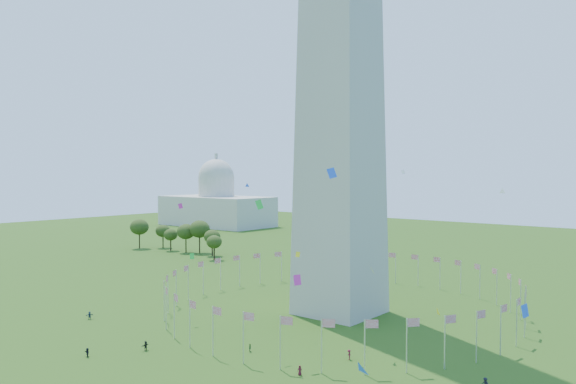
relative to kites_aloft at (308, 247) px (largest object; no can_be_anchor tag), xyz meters
name	(u,v)px	position (x,y,z in m)	size (l,w,h in m)	color
ground	(168,371)	(-10.22, -24.54, -18.94)	(600.00, 600.00, 0.00)	#244710
flag_ring	(340,294)	(-10.22, 25.46, -14.44)	(80.24, 80.24, 9.00)	silver
capitol_building	(216,188)	(-190.22, 155.46, 4.06)	(70.00, 35.00, 46.00)	beige
crowd	(249,380)	(4.29, -20.47, -18.07)	(95.88, 72.34, 1.96)	#1E2547
kites_aloft	(308,247)	(0.00, 0.00, 0.00)	(109.44, 76.98, 26.28)	yellow
tree_line_west	(180,238)	(-117.39, 66.65, -13.27)	(55.29, 15.87, 13.04)	#3B541C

